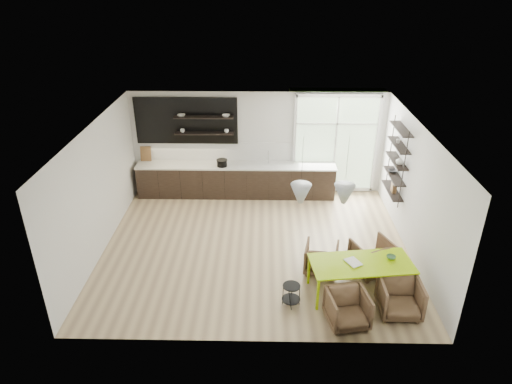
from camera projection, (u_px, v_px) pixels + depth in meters
name	position (u px, v px, depth m)	size (l,w,h in m)	color
room	(281.00, 171.00, 10.99)	(7.02, 6.01, 2.91)	#D4BA8A
kitchen_run	(233.00, 175.00, 12.82)	(5.54, 0.69, 2.75)	black
right_shelving	(397.00, 163.00, 10.93)	(0.26, 1.22, 1.90)	black
dining_table	(362.00, 265.00, 8.88)	(2.08, 1.13, 0.72)	#9DD400
armchair_back_left	(321.00, 258.00, 9.71)	(0.69, 0.71, 0.64)	brown
armchair_back_right	(373.00, 257.00, 9.65)	(0.78, 0.80, 0.73)	brown
armchair_front_left	(347.00, 308.00, 8.26)	(0.71, 0.73, 0.67)	brown
armchair_front_right	(400.00, 298.00, 8.50)	(0.75, 0.77, 0.70)	brown
wire_stool	(291.00, 292.00, 8.73)	(0.36, 0.36, 0.45)	black
table_book	(348.00, 264.00, 8.80)	(0.24, 0.32, 0.03)	white
table_bowl	(391.00, 257.00, 8.98)	(0.18, 0.18, 0.06)	#4E8253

